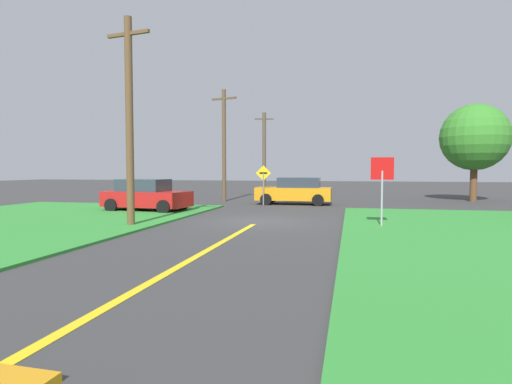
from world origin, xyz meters
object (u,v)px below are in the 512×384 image
(utility_pole_mid, at_px, (224,143))
(direction_sign, at_px, (263,181))
(parked_car_near_building, at_px, (146,196))
(utility_pole_far, at_px, (264,151))
(stop_sign, at_px, (382,178))
(utility_pole_near, at_px, (129,119))
(oak_tree_left, at_px, (475,137))
(car_approaching_junction, at_px, (295,191))

(utility_pole_mid, distance_m, direction_sign, 4.70)
(utility_pole_mid, relative_size, direction_sign, 3.13)
(parked_car_near_building, xyz_separation_m, utility_pole_mid, (1.76, 7.53, 3.01))
(utility_pole_mid, distance_m, utility_pole_far, 12.71)
(stop_sign, relative_size, direction_sign, 1.08)
(utility_pole_near, xyz_separation_m, oak_tree_left, (15.74, 15.97, 0.25))
(utility_pole_mid, bearing_deg, utility_pole_near, -88.61)
(direction_sign, bearing_deg, oak_tree_left, 24.26)
(utility_pole_near, bearing_deg, car_approaching_junction, 67.51)
(utility_pole_mid, distance_m, oak_tree_left, 16.38)
(parked_car_near_building, xyz_separation_m, direction_sign, (4.95, 5.00, 0.65))
(oak_tree_left, bearing_deg, utility_pole_near, -134.57)
(utility_pole_mid, xyz_separation_m, direction_sign, (3.18, -2.53, -2.36))
(stop_sign, bearing_deg, utility_pole_far, -70.76)
(stop_sign, xyz_separation_m, direction_sign, (-6.11, 8.52, -0.35))
(utility_pole_far, distance_m, oak_tree_left, 18.54)
(parked_car_near_building, distance_m, car_approaching_junction, 8.97)
(car_approaching_junction, relative_size, direction_sign, 1.91)
(parked_car_near_building, relative_size, utility_pole_mid, 0.60)
(parked_car_near_building, xyz_separation_m, oak_tree_left, (17.81, 10.79, 3.38))
(parked_car_near_building, height_order, utility_pole_mid, utility_pole_mid)
(utility_pole_near, distance_m, utility_pole_far, 25.42)
(oak_tree_left, bearing_deg, utility_pole_mid, -168.50)
(stop_sign, relative_size, car_approaching_junction, 0.57)
(parked_car_near_building, relative_size, direction_sign, 1.89)
(car_approaching_junction, xyz_separation_m, utility_pole_near, (-4.62, -11.15, 3.13))
(utility_pole_near, height_order, utility_pole_far, utility_pole_near)
(utility_pole_near, bearing_deg, utility_pole_mid, 91.39)
(utility_pole_near, relative_size, direction_sign, 3.24)
(stop_sign, relative_size, utility_pole_mid, 0.35)
(utility_pole_near, bearing_deg, direction_sign, 74.22)
(utility_pole_near, height_order, direction_sign, utility_pole_near)
(parked_car_near_building, distance_m, oak_tree_left, 21.10)
(car_approaching_junction, height_order, utility_pole_near, utility_pole_near)
(utility_pole_far, relative_size, direction_sign, 3.20)
(utility_pole_far, bearing_deg, direction_sign, -78.54)
(utility_pole_mid, xyz_separation_m, oak_tree_left, (16.05, 3.26, 0.37))
(utility_pole_far, bearing_deg, stop_sign, -68.83)
(stop_sign, bearing_deg, parked_car_near_building, -19.61)
(utility_pole_near, xyz_separation_m, utility_pole_far, (-0.22, 25.42, -0.10))
(utility_pole_near, relative_size, oak_tree_left, 1.19)
(parked_car_near_building, distance_m, utility_pole_mid, 8.30)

